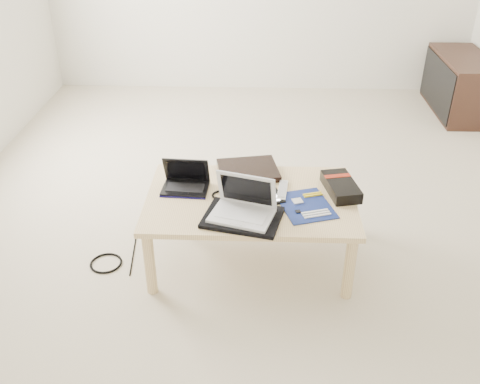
{
  "coord_description": "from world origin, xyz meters",
  "views": [
    {
      "loc": [
        -0.01,
        -3.16,
        1.88
      ],
      "look_at": [
        -0.09,
        -0.76,
        0.43
      ],
      "focal_mm": 40.0,
      "sensor_mm": 36.0,
      "label": 1
    }
  ],
  "objects_px": {
    "gpu_box": "(341,187)",
    "media_cabinet": "(459,85)",
    "coffee_table": "(250,205)",
    "netbook": "(186,182)",
    "white_laptop": "(243,207)"
  },
  "relations": [
    {
      "from": "coffee_table",
      "to": "gpu_box",
      "type": "bearing_deg",
      "value": 9.08
    },
    {
      "from": "netbook",
      "to": "media_cabinet",
      "type": "bearing_deg",
      "value": 44.59
    },
    {
      "from": "coffee_table",
      "to": "media_cabinet",
      "type": "height_order",
      "value": "media_cabinet"
    },
    {
      "from": "coffee_table",
      "to": "media_cabinet",
      "type": "distance_m",
      "value": 2.86
    },
    {
      "from": "coffee_table",
      "to": "netbook",
      "type": "relative_size",
      "value": 4.3
    },
    {
      "from": "media_cabinet",
      "to": "coffee_table",
      "type": "bearing_deg",
      "value": -129.29
    },
    {
      "from": "gpu_box",
      "to": "media_cabinet",
      "type": "bearing_deg",
      "value": 58.09
    },
    {
      "from": "gpu_box",
      "to": "netbook",
      "type": "bearing_deg",
      "value": 179.75
    },
    {
      "from": "netbook",
      "to": "gpu_box",
      "type": "height_order",
      "value": "netbook"
    },
    {
      "from": "media_cabinet",
      "to": "netbook",
      "type": "xyz_separation_m",
      "value": [
        -2.16,
        -2.13,
        0.19
      ]
    },
    {
      "from": "coffee_table",
      "to": "gpu_box",
      "type": "relative_size",
      "value": 3.55
    },
    {
      "from": "coffee_table",
      "to": "netbook",
      "type": "height_order",
      "value": "netbook"
    },
    {
      "from": "media_cabinet",
      "to": "white_laptop",
      "type": "height_order",
      "value": "white_laptop"
    },
    {
      "from": "coffee_table",
      "to": "netbook",
      "type": "distance_m",
      "value": 0.37
    },
    {
      "from": "media_cabinet",
      "to": "netbook",
      "type": "relative_size",
      "value": 3.52
    }
  ]
}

